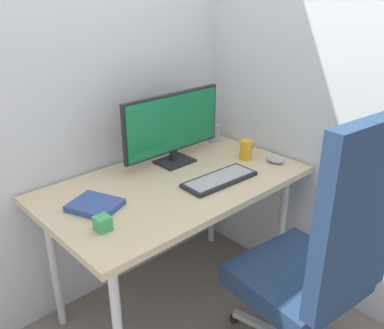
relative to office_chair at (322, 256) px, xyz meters
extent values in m
plane|color=slate|center=(-0.15, 0.75, -0.62)|extent=(8.00, 8.00, 0.00)
cube|color=silver|center=(-0.15, 1.16, 0.78)|extent=(2.86, 0.04, 2.80)
cube|color=silver|center=(0.54, 0.53, 0.78)|extent=(0.04, 2.30, 2.80)
cube|color=#D1B78C|center=(-0.15, 0.75, 0.11)|extent=(1.32, 0.76, 0.03)
cylinder|color=silver|center=(0.41, 0.47, -0.26)|extent=(0.04, 0.04, 0.72)
cylinder|color=silver|center=(-0.71, 1.03, -0.26)|extent=(0.04, 0.04, 0.72)
cylinder|color=silver|center=(0.41, 1.03, -0.26)|extent=(0.04, 0.04, 0.72)
sphere|color=black|center=(0.28, 0.26, -0.60)|extent=(0.05, 0.05, 0.05)
cube|color=silver|center=(0.14, 0.19, -0.56)|extent=(0.28, 0.18, 0.03)
sphere|color=black|center=(-0.05, 0.41, -0.60)|extent=(0.05, 0.05, 0.05)
cube|color=silver|center=(-0.02, 0.26, -0.56)|extent=(0.10, 0.31, 0.03)
cylinder|color=silver|center=(0.01, 0.11, -0.39)|extent=(0.04, 0.04, 0.31)
cube|color=navy|center=(0.01, 0.11, -0.19)|extent=(0.56, 0.52, 0.10)
cube|color=navy|center=(-0.01, -0.12, 0.24)|extent=(0.47, 0.12, 0.76)
cube|color=black|center=(0.00, 0.93, 0.13)|extent=(0.19, 0.15, 0.01)
cube|color=black|center=(0.00, 0.94, 0.17)|extent=(0.04, 0.02, 0.07)
cube|color=black|center=(0.00, 0.94, 0.35)|extent=(0.63, 0.02, 0.32)
cube|color=#14723F|center=(0.00, 0.93, 0.35)|extent=(0.61, 0.01, 0.29)
cube|color=black|center=(0.01, 0.60, 0.14)|extent=(0.40, 0.17, 0.02)
cube|color=#9EA0A5|center=(0.01, 0.60, 0.15)|extent=(0.37, 0.14, 0.00)
ellipsoid|color=#9EA0A5|center=(0.40, 0.55, 0.14)|extent=(0.07, 0.11, 0.03)
cylinder|color=#9EA0A5|center=(0.39, 1.02, 0.18)|extent=(0.07, 0.07, 0.11)
cylinder|color=silver|center=(0.39, 1.02, 0.24)|extent=(0.02, 0.01, 0.11)
cylinder|color=silver|center=(0.40, 1.02, 0.24)|extent=(0.02, 0.01, 0.11)
torus|color=black|center=(0.39, 1.02, 0.19)|extent=(0.03, 0.04, 0.01)
cylinder|color=purple|center=(0.38, 1.02, 0.22)|extent=(0.01, 0.01, 0.12)
cylinder|color=orange|center=(0.38, 1.01, 0.22)|extent=(0.02, 0.02, 0.12)
cube|color=#334C8C|center=(-0.59, 0.79, 0.14)|extent=(0.24, 0.26, 0.03)
cylinder|color=orange|center=(0.32, 0.70, 0.18)|extent=(0.07, 0.07, 0.11)
torus|color=orange|center=(0.37, 0.70, 0.19)|extent=(0.05, 0.01, 0.05)
cube|color=#3FAD59|center=(-0.66, 0.61, 0.16)|extent=(0.06, 0.06, 0.06)
camera|label=1|loc=(-1.37, -0.67, 1.04)|focal=38.92mm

